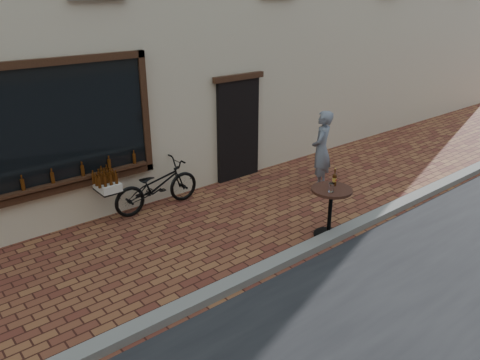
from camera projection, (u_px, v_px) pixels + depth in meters
ground at (285, 272)px, 7.05m from camera, size 90.00×90.00×0.00m
kerb at (276, 263)px, 7.17m from camera, size 90.00×0.25×0.12m
cargo_bicycle at (155, 186)px, 8.94m from camera, size 2.10×0.62×1.00m
bistro_table at (331, 202)px, 7.88m from camera, size 0.69×0.69×1.18m
pedestrian at (321, 150)px, 9.80m from camera, size 0.73×0.64×1.68m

